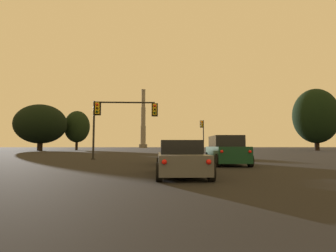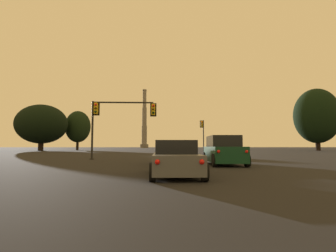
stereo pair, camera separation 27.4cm
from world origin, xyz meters
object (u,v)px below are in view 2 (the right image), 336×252
(traffic_light_far_right, at_px, (203,131))
(traffic_light_overhead_left, at_px, (115,115))
(sedan_center_lane_front, at_px, (172,154))
(sedan_center_lane_second, at_px, (175,159))
(smokestack, at_px, (144,125))
(suv_right_lane_front, at_px, (223,151))

(traffic_light_far_right, relative_size, traffic_light_overhead_left, 0.96)
(sedan_center_lane_front, height_order, traffic_light_far_right, traffic_light_far_right)
(sedan_center_lane_second, distance_m, traffic_light_far_right, 35.72)
(traffic_light_far_right, relative_size, smokestack, 0.15)
(sedan_center_lane_second, bearing_deg, suv_right_lane_front, 59.84)
(smokestack, bearing_deg, sedan_center_lane_front, -86.49)
(traffic_light_far_right, height_order, smokestack, smokestack)
(suv_right_lane_front, height_order, traffic_light_far_right, traffic_light_far_right)
(traffic_light_far_right, distance_m, traffic_light_overhead_left, 24.77)
(traffic_light_overhead_left, bearing_deg, traffic_light_far_right, 61.37)
(sedan_center_lane_second, bearing_deg, sedan_center_lane_front, 88.16)
(sedan_center_lane_second, distance_m, traffic_light_overhead_left, 14.30)
(suv_right_lane_front, distance_m, smokestack, 159.06)
(sedan_center_lane_second, bearing_deg, traffic_light_far_right, 78.76)
(suv_right_lane_front, distance_m, sedan_center_lane_front, 3.33)
(traffic_light_overhead_left, bearing_deg, sedan_center_lane_front, -53.10)
(sedan_center_lane_second, xyz_separation_m, smokestack, (-9.37, 163.82, 14.76))
(sedan_center_lane_second, xyz_separation_m, suv_right_lane_front, (3.53, 5.95, 0.23))
(traffic_light_far_right, height_order, traffic_light_overhead_left, traffic_light_far_right)
(suv_right_lane_front, xyz_separation_m, smokestack, (-12.90, 157.87, 14.53))
(sedan_center_lane_front, relative_size, smokestack, 0.12)
(suv_right_lane_front, bearing_deg, traffic_light_far_right, 85.20)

